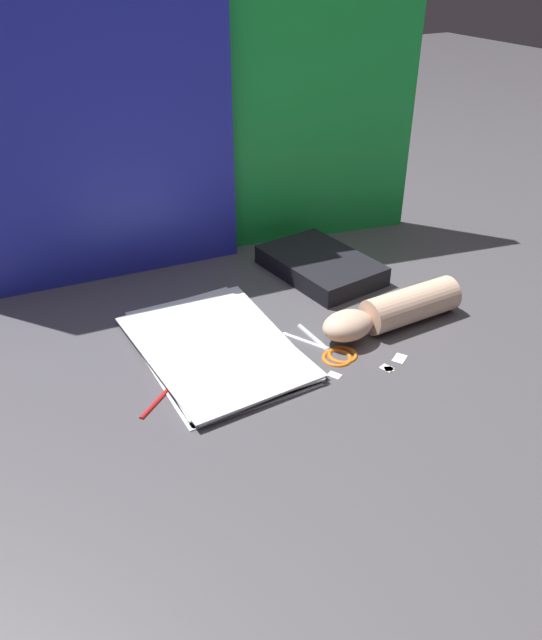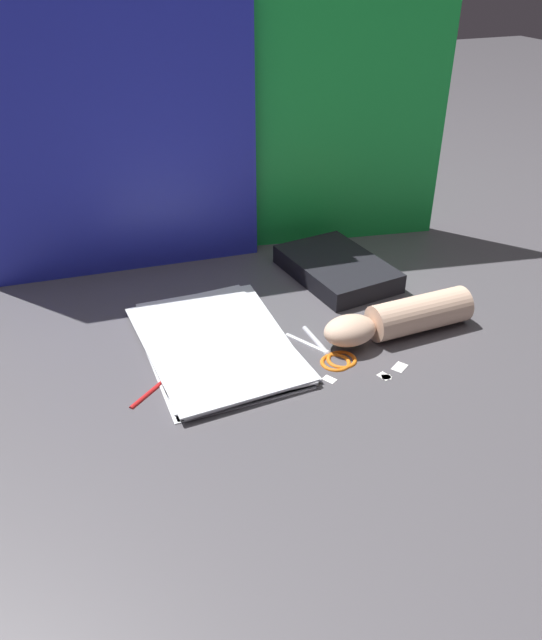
{
  "view_description": "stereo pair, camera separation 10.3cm",
  "coord_description": "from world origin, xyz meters",
  "px_view_note": "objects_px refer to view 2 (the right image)",
  "views": [
    {
      "loc": [
        -0.45,
        -0.78,
        0.6
      ],
      "look_at": [
        -0.04,
        -0.01,
        0.06
      ],
      "focal_mm": 35.0,
      "sensor_mm": 36.0,
      "label": 1
    },
    {
      "loc": [
        -0.35,
        -0.82,
        0.6
      ],
      "look_at": [
        -0.04,
        -0.01,
        0.06
      ],
      "focal_mm": 35.0,
      "sensor_mm": 36.0,
      "label": 2
    }
  ],
  "objects_px": {
    "paper_stack": "(216,343)",
    "scissors": "(331,354)",
    "book_closed": "(336,268)",
    "hand_forearm": "(400,318)"
  },
  "relations": [
    {
      "from": "book_closed",
      "to": "paper_stack",
      "type": "bearing_deg",
      "value": -152.7
    },
    {
      "from": "paper_stack",
      "to": "scissors",
      "type": "xyz_separation_m",
      "value": [
        0.17,
        -0.1,
        -0.0
      ]
    },
    {
      "from": "book_closed",
      "to": "hand_forearm",
      "type": "height_order",
      "value": "hand_forearm"
    },
    {
      "from": "paper_stack",
      "to": "book_closed",
      "type": "xyz_separation_m",
      "value": [
        0.31,
        0.16,
        0.01
      ]
    },
    {
      "from": "scissors",
      "to": "hand_forearm",
      "type": "distance_m",
      "value": 0.15
    },
    {
      "from": "paper_stack",
      "to": "scissors",
      "type": "height_order",
      "value": "paper_stack"
    },
    {
      "from": "scissors",
      "to": "hand_forearm",
      "type": "bearing_deg",
      "value": 7.38
    },
    {
      "from": "book_closed",
      "to": "hand_forearm",
      "type": "xyz_separation_m",
      "value": [
        0.01,
        -0.23,
        0.01
      ]
    },
    {
      "from": "paper_stack",
      "to": "book_closed",
      "type": "height_order",
      "value": "book_closed"
    },
    {
      "from": "book_closed",
      "to": "scissors",
      "type": "xyz_separation_m",
      "value": [
        -0.13,
        -0.25,
        -0.02
      ]
    }
  ]
}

